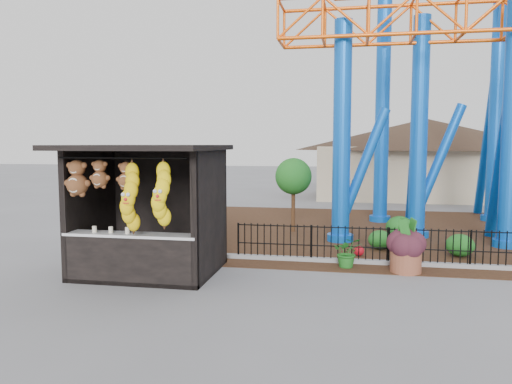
% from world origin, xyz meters
% --- Properties ---
extents(ground, '(120.00, 120.00, 0.00)m').
position_xyz_m(ground, '(0.00, 0.00, 0.00)').
color(ground, slate).
rests_on(ground, ground).
extents(mulch_bed, '(18.00, 12.00, 0.02)m').
position_xyz_m(mulch_bed, '(4.00, 8.00, 0.01)').
color(mulch_bed, '#331E11').
rests_on(mulch_bed, ground).
extents(curb, '(18.00, 0.18, 0.12)m').
position_xyz_m(curb, '(4.00, 3.00, 0.06)').
color(curb, gray).
rests_on(curb, ground).
extents(prize_booth, '(3.50, 3.40, 3.12)m').
position_xyz_m(prize_booth, '(-3.01, 0.91, 1.52)').
color(prize_booth, black).
rests_on(prize_booth, ground).
extents(picket_fence, '(12.20, 0.06, 1.00)m').
position_xyz_m(picket_fence, '(4.90, 3.00, 0.50)').
color(picket_fence, black).
rests_on(picket_fence, ground).
extents(roller_coaster, '(11.00, 6.37, 10.82)m').
position_xyz_m(roller_coaster, '(5.12, 8.23, 6.44)').
color(roller_coaster, blue).
rests_on(roller_coaster, ground).
extents(terracotta_planter, '(0.78, 0.78, 0.61)m').
position_xyz_m(terracotta_planter, '(3.16, 2.33, 0.30)').
color(terracotta_planter, brown).
rests_on(terracotta_planter, ground).
extents(planter_foliage, '(0.70, 0.70, 0.64)m').
position_xyz_m(planter_foliage, '(3.16, 2.33, 0.93)').
color(planter_foliage, '#371620').
rests_on(planter_foliage, terracotta_planter).
extents(potted_plant, '(0.77, 0.69, 0.79)m').
position_xyz_m(potted_plant, '(1.75, 2.56, 0.39)').
color(potted_plant, '#245E1B').
rests_on(potted_plant, ground).
extents(landscaping, '(7.45, 3.91, 0.73)m').
position_xyz_m(landscaping, '(4.42, 5.60, 0.32)').
color(landscaping, '#1A5B1B').
rests_on(landscaping, mulch_bed).
extents(pavilion, '(15.00, 15.00, 4.80)m').
position_xyz_m(pavilion, '(6.00, 20.00, 3.07)').
color(pavilion, '#BFAD8C').
rests_on(pavilion, ground).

